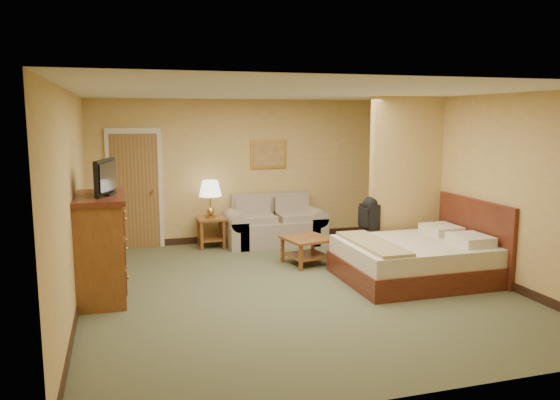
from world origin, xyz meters
name	(u,v)px	position (x,y,z in m)	size (l,w,h in m)	color
floor	(295,288)	(0.00, 0.00, 0.00)	(6.00, 6.00, 0.00)	#505436
ceiling	(295,92)	(0.00, 0.00, 2.60)	(6.00, 6.00, 0.00)	white
back_wall	(244,171)	(0.00, 3.00, 1.30)	(5.50, 0.02, 2.60)	tan
left_wall	(72,202)	(-2.75, 0.00, 1.30)	(0.02, 6.00, 2.60)	tan
right_wall	(474,185)	(2.75, 0.00, 1.30)	(0.02, 6.00, 2.60)	tan
partition	(406,180)	(2.15, 0.93, 1.30)	(1.20, 0.15, 2.60)	tan
door	(135,190)	(-1.95, 2.96, 1.03)	(0.94, 0.16, 2.10)	beige
baseboard	(245,237)	(0.00, 2.99, 0.06)	(5.50, 0.02, 0.12)	black
loveseat	(275,228)	(0.46, 2.57, 0.29)	(1.77, 0.82, 0.90)	gray
side_table	(211,228)	(-0.69, 2.65, 0.35)	(0.48, 0.48, 0.53)	brown
table_lamp	(210,189)	(-0.69, 2.65, 1.03)	(0.40, 0.40, 0.66)	#A3813C
coffee_table	(307,245)	(0.56, 1.10, 0.31)	(0.79, 0.79, 0.43)	brown
wall_picture	(269,154)	(0.46, 2.97, 1.60)	(0.68, 0.04, 0.53)	#B78E3F
dresser	(100,247)	(-2.48, 0.32, 0.67)	(0.65, 1.24, 1.33)	brown
tv	(105,178)	(-2.37, 0.32, 1.54)	(0.26, 0.71, 0.44)	black
bed	(419,258)	(1.82, -0.10, 0.30)	(2.03, 1.72, 1.11)	#4C1C11
backpack	(370,212)	(1.53, 0.90, 0.81)	(0.25, 0.33, 0.51)	black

